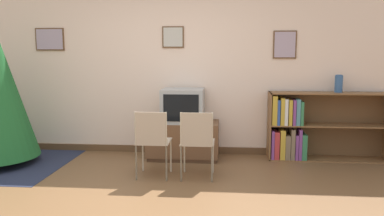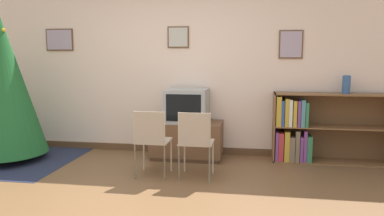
{
  "view_description": "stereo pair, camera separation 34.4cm",
  "coord_description": "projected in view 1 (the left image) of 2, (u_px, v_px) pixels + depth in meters",
  "views": [
    {
      "loc": [
        0.81,
        -3.36,
        1.46
      ],
      "look_at": [
        0.41,
        1.19,
        0.82
      ],
      "focal_mm": 35.0,
      "sensor_mm": 36.0,
      "label": 1
    },
    {
      "loc": [
        1.15,
        -3.32,
        1.46
      ],
      "look_at": [
        0.41,
        1.19,
        0.82
      ],
      "focal_mm": 35.0,
      "sensor_mm": 36.0,
      "label": 2
    }
  ],
  "objects": [
    {
      "name": "bookshelf",
      "position": [
        305.0,
        128.0,
        5.3
      ],
      "size": [
        1.67,
        0.36,
        0.96
      ],
      "color": "brown",
      "rests_on": "ground_plane"
    },
    {
      "name": "television",
      "position": [
        183.0,
        105.0,
        5.3
      ],
      "size": [
        0.59,
        0.54,
        0.47
      ],
      "color": "#9E9E99",
      "rests_on": "tv_console"
    },
    {
      "name": "folding_chair_left",
      "position": [
        152.0,
        140.0,
        4.45
      ],
      "size": [
        0.4,
        0.4,
        0.82
      ],
      "color": "tan",
      "rests_on": "ground_plane"
    },
    {
      "name": "tv_console",
      "position": [
        183.0,
        140.0,
        5.37
      ],
      "size": [
        1.01,
        0.55,
        0.53
      ],
      "color": "#4C311E",
      "rests_on": "ground_plane"
    },
    {
      "name": "ground_plane",
      "position": [
        139.0,
        209.0,
        3.59
      ],
      "size": [
        24.0,
        24.0,
        0.0
      ],
      "primitive_type": "plane",
      "color": "brown"
    },
    {
      "name": "wall_back",
      "position": [
        171.0,
        63.0,
        5.58
      ],
      "size": [
        8.94,
        0.11,
        2.7
      ],
      "color": "beige",
      "rests_on": "ground_plane"
    },
    {
      "name": "vase",
      "position": [
        339.0,
        83.0,
        5.21
      ],
      "size": [
        0.11,
        0.11,
        0.25
      ],
      "color": "#335684",
      "rests_on": "bookshelf"
    },
    {
      "name": "folding_chair_right",
      "position": [
        197.0,
        141.0,
        4.4
      ],
      "size": [
        0.4,
        0.4,
        0.82
      ],
      "color": "tan",
      "rests_on": "ground_plane"
    }
  ]
}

